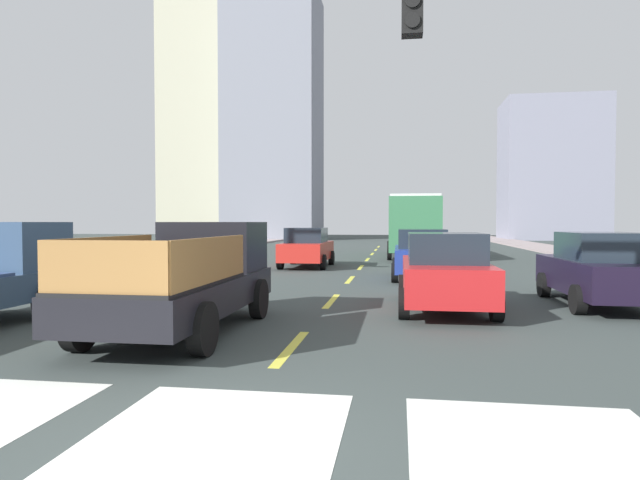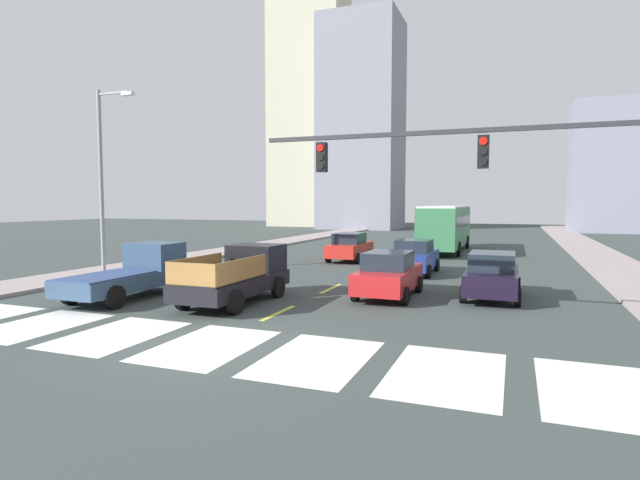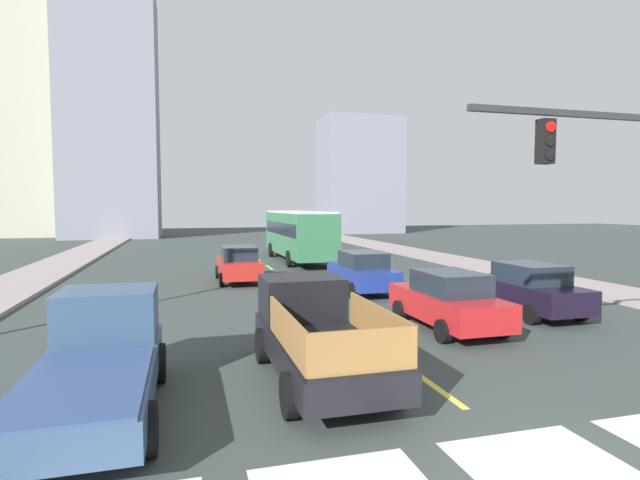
{
  "view_description": "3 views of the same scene",
  "coord_description": "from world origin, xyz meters",
  "px_view_note": "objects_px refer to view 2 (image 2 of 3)",
  "views": [
    {
      "loc": [
        1.66,
        -4.11,
        1.95
      ],
      "look_at": [
        -1.21,
        15.19,
        1.31
      ],
      "focal_mm": 30.06,
      "sensor_mm": 36.0,
      "label": 1
    },
    {
      "loc": [
        7.04,
        -10.58,
        3.54
      ],
      "look_at": [
        -1.74,
        12.27,
        1.75
      ],
      "focal_mm": 28.5,
      "sensor_mm": 36.0,
      "label": 2
    },
    {
      "loc": [
        -4.79,
        -4.7,
        3.63
      ],
      "look_at": [
        1.3,
        17.33,
        2.05
      ],
      "focal_mm": 27.47,
      "sensor_mm": 36.0,
      "label": 3
    }
  ],
  "objects_px": {
    "pickup_dark": "(134,272)",
    "traffic_signal_gantry": "(537,173)",
    "sedan_near_left": "(389,274)",
    "pickup_stakebed": "(240,275)",
    "streetlight_left": "(103,174)",
    "sedan_far": "(492,275)",
    "sedan_mid": "(350,247)",
    "city_bus": "(446,225)",
    "sedan_near_right": "(415,257)"
  },
  "relations": [
    {
      "from": "sedan_far",
      "to": "sedan_mid",
      "type": "xyz_separation_m",
      "value": [
        -8.65,
        9.75,
        0.0
      ]
    },
    {
      "from": "pickup_stakebed",
      "to": "traffic_signal_gantry",
      "type": "distance_m",
      "value": 10.45
    },
    {
      "from": "sedan_far",
      "to": "traffic_signal_gantry",
      "type": "relative_size",
      "value": 0.39
    },
    {
      "from": "pickup_stakebed",
      "to": "streetlight_left",
      "type": "bearing_deg",
      "value": 160.31
    },
    {
      "from": "sedan_mid",
      "to": "traffic_signal_gantry",
      "type": "distance_m",
      "value": 18.88
    },
    {
      "from": "pickup_dark",
      "to": "sedan_near_right",
      "type": "xyz_separation_m",
      "value": [
        8.74,
        10.01,
        -0.06
      ]
    },
    {
      "from": "pickup_dark",
      "to": "sedan_far",
      "type": "bearing_deg",
      "value": 20.18
    },
    {
      "from": "pickup_stakebed",
      "to": "sedan_near_right",
      "type": "bearing_deg",
      "value": 65.11
    },
    {
      "from": "pickup_dark",
      "to": "city_bus",
      "type": "distance_m",
      "value": 23.8
    },
    {
      "from": "pickup_dark",
      "to": "sedan_near_left",
      "type": "relative_size",
      "value": 1.18
    },
    {
      "from": "sedan_far",
      "to": "pickup_dark",
      "type": "bearing_deg",
      "value": -161.84
    },
    {
      "from": "sedan_near_left",
      "to": "sedan_mid",
      "type": "height_order",
      "value": "same"
    },
    {
      "from": "sedan_near_left",
      "to": "streetlight_left",
      "type": "relative_size",
      "value": 0.49
    },
    {
      "from": "streetlight_left",
      "to": "sedan_far",
      "type": "bearing_deg",
      "value": 0.61
    },
    {
      "from": "pickup_dark",
      "to": "city_bus",
      "type": "bearing_deg",
      "value": 69.02
    },
    {
      "from": "city_bus",
      "to": "streetlight_left",
      "type": "relative_size",
      "value": 1.2
    },
    {
      "from": "traffic_signal_gantry",
      "to": "sedan_far",
      "type": "bearing_deg",
      "value": 101.48
    },
    {
      "from": "sedan_far",
      "to": "streetlight_left",
      "type": "height_order",
      "value": "streetlight_left"
    },
    {
      "from": "city_bus",
      "to": "sedan_mid",
      "type": "distance_m",
      "value": 9.24
    },
    {
      "from": "sedan_near_right",
      "to": "sedan_near_left",
      "type": "bearing_deg",
      "value": -87.32
    },
    {
      "from": "pickup_stakebed",
      "to": "sedan_near_left",
      "type": "bearing_deg",
      "value": 31.04
    },
    {
      "from": "streetlight_left",
      "to": "traffic_signal_gantry",
      "type": "bearing_deg",
      "value": -16.65
    },
    {
      "from": "sedan_mid",
      "to": "streetlight_left",
      "type": "relative_size",
      "value": 0.49
    },
    {
      "from": "traffic_signal_gantry",
      "to": "streetlight_left",
      "type": "relative_size",
      "value": 1.24
    },
    {
      "from": "pickup_stakebed",
      "to": "traffic_signal_gantry",
      "type": "bearing_deg",
      "value": -11.29
    },
    {
      "from": "city_bus",
      "to": "sedan_near_left",
      "type": "distance_m",
      "value": 18.74
    },
    {
      "from": "sedan_far",
      "to": "sedan_near_left",
      "type": "xyz_separation_m",
      "value": [
        -3.65,
        -1.1,
        0.0
      ]
    },
    {
      "from": "traffic_signal_gantry",
      "to": "streetlight_left",
      "type": "bearing_deg",
      "value": 163.35
    },
    {
      "from": "sedan_far",
      "to": "sedan_mid",
      "type": "bearing_deg",
      "value": 130.09
    },
    {
      "from": "sedan_near_left",
      "to": "pickup_stakebed",
      "type": "bearing_deg",
      "value": -150.73
    },
    {
      "from": "traffic_signal_gantry",
      "to": "streetlight_left",
      "type": "distance_m",
      "value": 20.23
    },
    {
      "from": "traffic_signal_gantry",
      "to": "sedan_mid",
      "type": "bearing_deg",
      "value": 122.08
    },
    {
      "from": "pickup_stakebed",
      "to": "sedan_near_right",
      "type": "xyz_separation_m",
      "value": [
        4.56,
        9.38,
        -0.08
      ]
    },
    {
      "from": "city_bus",
      "to": "sedan_near_left",
      "type": "relative_size",
      "value": 2.45
    },
    {
      "from": "sedan_near_left",
      "to": "streetlight_left",
      "type": "bearing_deg",
      "value": 175.72
    },
    {
      "from": "pickup_stakebed",
      "to": "sedan_far",
      "type": "height_order",
      "value": "pickup_stakebed"
    },
    {
      "from": "city_bus",
      "to": "sedan_far",
      "type": "xyz_separation_m",
      "value": [
        3.91,
        -17.61,
        -1.09
      ]
    },
    {
      "from": "traffic_signal_gantry",
      "to": "streetlight_left",
      "type": "height_order",
      "value": "streetlight_left"
    },
    {
      "from": "pickup_dark",
      "to": "sedan_far",
      "type": "xyz_separation_m",
      "value": [
        12.63,
        4.51,
        -0.06
      ]
    },
    {
      "from": "pickup_dark",
      "to": "sedan_near_left",
      "type": "bearing_deg",
      "value": 21.33
    },
    {
      "from": "pickup_dark",
      "to": "traffic_signal_gantry",
      "type": "height_order",
      "value": "traffic_signal_gantry"
    },
    {
      "from": "traffic_signal_gantry",
      "to": "streetlight_left",
      "type": "xyz_separation_m",
      "value": [
        -19.37,
        5.79,
        0.69
      ]
    },
    {
      "from": "sedan_near_right",
      "to": "traffic_signal_gantry",
      "type": "relative_size",
      "value": 0.39
    },
    {
      "from": "pickup_dark",
      "to": "sedan_near_right",
      "type": "relative_size",
      "value": 1.18
    },
    {
      "from": "pickup_dark",
      "to": "sedan_near_left",
      "type": "height_order",
      "value": "pickup_dark"
    },
    {
      "from": "pickup_stakebed",
      "to": "city_bus",
      "type": "bearing_deg",
      "value": 79.11
    },
    {
      "from": "pickup_dark",
      "to": "traffic_signal_gantry",
      "type": "distance_m",
      "value": 14.33
    },
    {
      "from": "streetlight_left",
      "to": "pickup_stakebed",
      "type": "bearing_deg",
      "value": -20.76
    },
    {
      "from": "sedan_near_left",
      "to": "traffic_signal_gantry",
      "type": "distance_m",
      "value": 7.7
    },
    {
      "from": "pickup_stakebed",
      "to": "sedan_mid",
      "type": "height_order",
      "value": "pickup_stakebed"
    }
  ]
}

